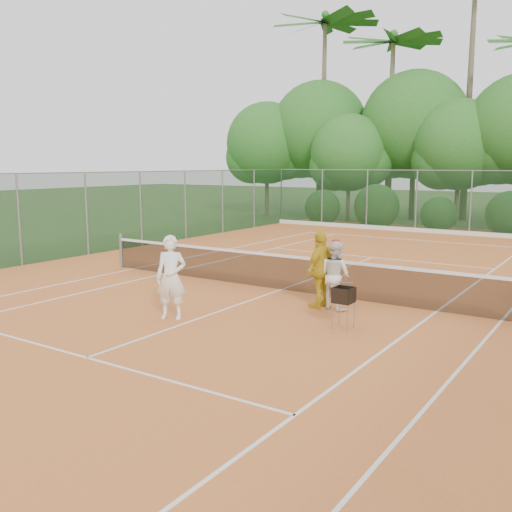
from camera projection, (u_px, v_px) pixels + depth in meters
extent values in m
plane|color=#294A1A|center=(280.00, 291.00, 15.06)|extent=(120.00, 120.00, 0.00)
cube|color=orange|center=(280.00, 290.00, 15.06)|extent=(18.00, 36.00, 0.02)
cylinder|color=gray|center=(121.00, 251.00, 18.21)|extent=(0.10, 0.10, 1.10)
cube|color=black|center=(280.00, 273.00, 14.98)|extent=(11.87, 0.03, 0.86)
cube|color=white|center=(280.00, 256.00, 14.91)|extent=(11.87, 0.04, 0.07)
imported|color=white|center=(171.00, 277.00, 12.18)|extent=(0.78, 0.67, 1.80)
imported|color=silver|center=(335.00, 275.00, 12.99)|extent=(0.91, 0.80, 1.59)
ellipsoid|color=#AC1A16|center=(336.00, 242.00, 12.87)|extent=(0.22, 0.22, 0.14)
imported|color=gold|center=(321.00, 269.00, 13.15)|extent=(0.54, 1.08, 1.78)
cylinder|color=gray|center=(332.00, 316.00, 11.48)|extent=(0.02, 0.02, 0.54)
cylinder|color=gray|center=(354.00, 315.00, 11.57)|extent=(0.02, 0.02, 0.54)
cube|color=black|center=(344.00, 295.00, 11.45)|extent=(0.37, 0.37, 0.31)
sphere|color=yellow|center=(359.00, 236.00, 26.23)|extent=(0.07, 0.07, 0.07)
sphere|color=#BBCB2F|center=(372.00, 235.00, 26.31)|extent=(0.07, 0.07, 0.07)
sphere|color=gold|center=(419.00, 241.00, 24.56)|extent=(0.07, 0.07, 0.07)
cube|color=white|center=(421.00, 240.00, 24.83)|extent=(11.03, 0.06, 0.01)
cube|color=white|center=(132.00, 269.00, 18.05)|extent=(0.06, 23.77, 0.01)
cube|color=white|center=(501.00, 321.00, 12.06)|extent=(0.06, 23.77, 0.01)
cube|color=white|center=(164.00, 274.00, 17.30)|extent=(0.06, 23.77, 0.01)
cube|color=white|center=(436.00, 312.00, 12.81)|extent=(0.06, 23.77, 0.01)
cube|color=white|center=(373.00, 257.00, 20.32)|extent=(8.23, 0.06, 0.01)
cube|color=white|center=(87.00, 358.00, 9.79)|extent=(8.23, 0.06, 0.01)
cube|color=white|center=(280.00, 290.00, 15.06)|extent=(0.06, 12.80, 0.01)
cube|color=#19381E|center=(443.00, 202.00, 27.16)|extent=(18.00, 0.02, 3.00)
cylinder|color=gray|center=(281.00, 196.00, 32.07)|extent=(0.07, 0.07, 3.00)
cube|color=#19381E|center=(19.00, 220.00, 18.50)|extent=(0.02, 33.00, 3.00)
cylinder|color=gray|center=(281.00, 196.00, 32.07)|extent=(0.07, 0.07, 3.00)
cylinder|color=brown|center=(267.00, 186.00, 37.21)|extent=(0.26, 0.26, 3.75)
sphere|color=#296120|center=(267.00, 143.00, 36.77)|extent=(5.25, 5.25, 5.25)
cylinder|color=brown|center=(319.00, 182.00, 36.76)|extent=(0.30, 0.30, 4.40)
sphere|color=#296120|center=(319.00, 130.00, 36.24)|extent=(6.16, 6.16, 6.16)
cylinder|color=brown|center=(348.00, 193.00, 33.57)|extent=(0.22, 0.22, 3.20)
sphere|color=#296120|center=(349.00, 153.00, 33.19)|extent=(4.48, 4.48, 4.48)
cylinder|color=brown|center=(412.00, 182.00, 33.89)|extent=(0.31, 0.31, 4.50)
sphere|color=#296120|center=(415.00, 125.00, 33.36)|extent=(6.30, 6.30, 6.30)
cylinder|color=brown|center=(457.00, 193.00, 31.10)|extent=(0.24, 0.24, 3.50)
sphere|color=#296120|center=(460.00, 145.00, 30.68)|extent=(4.90, 4.90, 4.90)
cone|color=brown|center=(323.00, 115.00, 37.58)|extent=(0.44, 0.44, 13.00)
sphere|color=#296120|center=(325.00, 15.00, 36.57)|extent=(0.50, 0.50, 0.50)
cone|color=brown|center=(390.00, 127.00, 34.19)|extent=(0.44, 0.44, 11.00)
sphere|color=#296120|center=(394.00, 34.00, 33.34)|extent=(0.50, 0.50, 0.50)
cone|color=brown|center=(469.00, 92.00, 33.33)|extent=(0.44, 0.44, 15.00)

